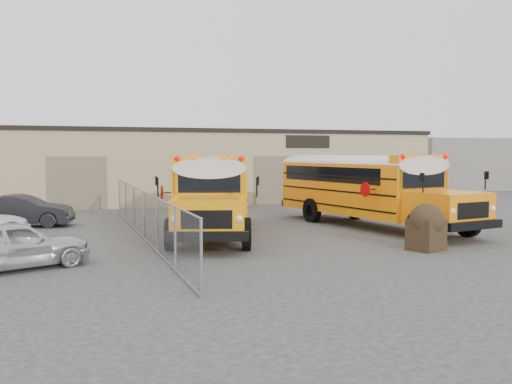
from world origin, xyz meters
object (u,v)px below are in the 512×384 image
object	(u,v)px
car_dark	(22,211)
tarp_bundle	(426,226)
school_bus_right	(286,178)
school_bus_left	(216,180)
car_silver	(14,245)

from	to	relation	value
car_dark	tarp_bundle	bearing A→B (deg)	-118.62
tarp_bundle	car_dark	xyz separation A→B (m)	(-12.95, 10.73, -0.10)
school_bus_right	car_dark	distance (m)	13.25
school_bus_left	car_dark	world-z (taller)	school_bus_left
school_bus_left	car_dark	bearing A→B (deg)	-167.84
school_bus_right	car_silver	bearing A→B (deg)	-137.69
car_silver	car_dark	size ratio (longest dim) A/B	0.95
school_bus_left	tarp_bundle	distance (m)	13.29
school_bus_right	tarp_bundle	distance (m)	12.69
school_bus_left	car_dark	size ratio (longest dim) A/B	2.58
school_bus_left	car_silver	size ratio (longest dim) A/B	2.70
school_bus_right	car_dark	world-z (taller)	school_bus_right
school_bus_left	tarp_bundle	bearing A→B (deg)	-73.74
school_bus_left	tarp_bundle	xyz separation A→B (m)	(3.71, -12.72, -1.01)
tarp_bundle	car_silver	world-z (taller)	tarp_bundle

